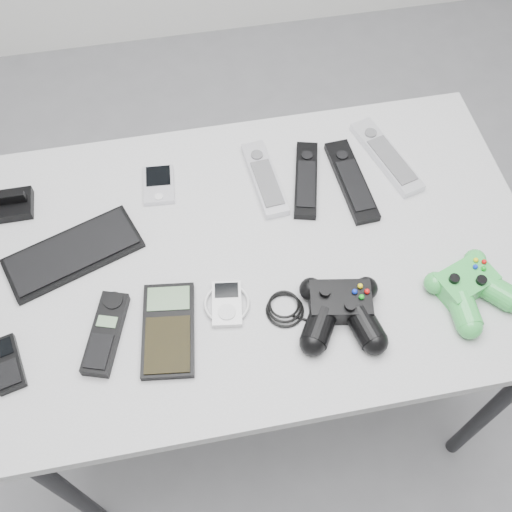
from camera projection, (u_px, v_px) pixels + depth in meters
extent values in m
plane|color=slate|center=(261.00, 408.00, 1.79)|extent=(3.50, 3.50, 0.00)
cube|color=#98989A|center=(264.00, 253.00, 1.23)|extent=(1.11, 0.71, 0.03)
cylinder|color=black|center=(67.00, 491.00, 1.33)|extent=(0.04, 0.04, 0.71)
cylinder|color=black|center=(493.00, 409.00, 1.43)|extent=(0.04, 0.04, 0.71)
cylinder|color=black|center=(62.00, 261.00, 1.65)|extent=(0.04, 0.04, 0.71)
cylinder|color=black|center=(411.00, 206.00, 1.75)|extent=(0.04, 0.04, 0.71)
cube|color=black|center=(73.00, 253.00, 1.20)|extent=(0.29, 0.20, 0.02)
cube|color=black|center=(10.00, 202.00, 1.25)|extent=(0.08, 0.07, 0.05)
cube|color=silver|center=(159.00, 184.00, 1.29)|extent=(0.07, 0.11, 0.02)
cube|color=silver|center=(265.00, 178.00, 1.30)|extent=(0.07, 0.21, 0.02)
cube|color=black|center=(306.00, 179.00, 1.30)|extent=(0.10, 0.21, 0.02)
cube|color=black|center=(351.00, 180.00, 1.29)|extent=(0.07, 0.22, 0.02)
cube|color=silver|center=(386.00, 156.00, 1.33)|extent=(0.11, 0.23, 0.02)
cube|color=black|center=(7.00, 364.00, 1.07)|extent=(0.07, 0.11, 0.02)
cube|color=black|center=(106.00, 333.00, 1.10)|extent=(0.10, 0.17, 0.03)
cube|color=black|center=(168.00, 329.00, 1.11)|extent=(0.12, 0.20, 0.02)
cube|color=silver|center=(227.00, 304.00, 1.14)|extent=(0.10, 0.11, 0.02)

